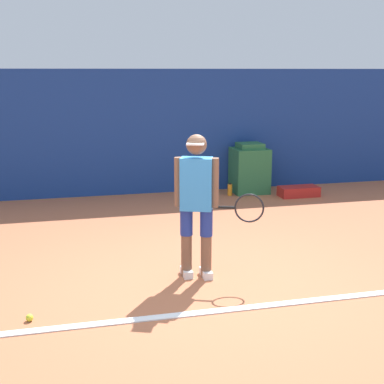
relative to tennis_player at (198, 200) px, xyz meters
The scene contains 8 objects.
ground_plane 0.92m from the tennis_player, 90.82° to the right, with size 24.00×24.00×0.00m, color #B76642.
back_wall 4.30m from the tennis_player, 90.05° to the left, with size 24.00×0.10×2.28m.
court_baseline 1.27m from the tennis_player, 90.23° to the right, with size 21.60×0.10×0.01m.
tennis_player is the anchor object (origin of this frame).
tennis_ball 2.09m from the tennis_player, 158.53° to the right, with size 0.07×0.07×0.07m.
covered_chair 4.39m from the tennis_player, 62.70° to the left, with size 0.64×0.62×0.93m.
equipment_bag 4.41m from the tennis_player, 50.32° to the left, with size 0.72×0.35×0.18m.
water_bottle 4.10m from the tennis_player, 67.08° to the left, with size 0.09×0.09×0.23m.
Camera 1 is at (-1.40, -5.19, 2.25)m, focal length 50.00 mm.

